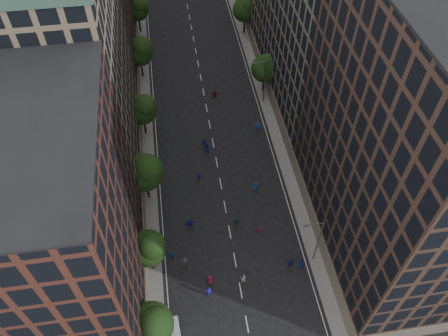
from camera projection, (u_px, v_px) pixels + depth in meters
The scene contains 35 objects.
ground at pixel (210, 126), 76.88m from camera, with size 240.00×240.00×0.00m, color black.
sidewalk_left at pixel (140, 105), 80.46m from camera, with size 4.00×105.00×0.15m, color slate.
sidewalk_right at pixel (267, 92), 82.80m from camera, with size 4.00×105.00×0.15m, color slate.
bldg_left_a at pixel (61, 235), 45.03m from camera, with size 14.00×22.00×30.00m, color #4F271E.
bldg_left_b at pixel (72, 76), 58.88m from camera, with size 14.00×26.00×34.00m, color #7F6D53.
bldg_left_c at pixel (86, 9), 75.90m from camera, with size 14.00×20.00×28.00m, color #4F271E.
bldg_right_a at pixel (402, 147), 49.01m from camera, with size 14.00×30.00×36.00m, color #422D23.
bldg_right_b at pixel (324, 21), 68.72m from camera, with size 14.00×28.00×33.00m, color #615A50.
tree_left_0 at pixel (152, 325), 48.12m from camera, with size 5.20×5.20×8.83m.
tree_left_1 at pixel (149, 248), 54.84m from camera, with size 4.80×4.80×8.21m.
tree_left_2 at pixel (145, 171), 61.90m from camera, with size 5.60×5.60×9.45m.
tree_left_3 at pixel (142, 109), 71.28m from camera, with size 5.00×5.00×8.58m.
tree_left_4 at pixel (140, 50), 81.31m from camera, with size 5.40×5.40×9.08m.
tree_left_5 at pixel (138, 8), 91.89m from camera, with size 4.80×4.80×8.33m.
tree_right_a at pixel (266, 67), 78.73m from camera, with size 5.00×5.00×8.39m.
tree_right_b at pixel (246, 8), 91.29m from camera, with size 5.20×5.20×8.83m.
streetlamp_near at pixel (317, 240), 56.02m from camera, with size 2.64×0.22×9.06m.
streetlamp_far at pixel (264, 80), 77.16m from camera, with size 2.64×0.22×9.06m.
skater_0 at pixel (178, 328), 53.06m from camera, with size 0.76×0.49×1.55m, color #1524AA.
skater_2 at pixel (301, 264), 58.45m from camera, with size 0.95×0.74×1.95m, color #13269E.
skater_3 at pixel (209, 292), 55.98m from camera, with size 1.09×0.63×1.69m, color #2016B6.
skater_4 at pixel (172, 256), 59.28m from camera, with size 1.05×0.44×1.79m, color #153EB1.
skater_5 at pixel (290, 264), 58.70m from camera, with size 1.41×0.45×1.52m, color #121E92.
skater_6 at pixel (210, 280), 57.03m from camera, with size 0.90×0.58×1.83m, color maroon.
skater_7 at pixel (259, 230), 62.15m from camera, with size 0.55×0.36×1.51m, color maroon.
skater_8 at pixel (243, 278), 57.15m from camera, with size 0.87×0.68×1.80m, color #B5B5B1.
skater_9 at pixel (185, 262), 58.78m from camera, with size 1.08×0.62×1.67m, color #393A3E.
skater_10 at pixel (236, 223), 62.64m from camera, with size 1.11×0.46×1.90m, color #1E6432.
skater_11 at pixel (190, 224), 62.67m from camera, with size 1.56×0.50×1.68m, color #1618BA.
skater_12 at pixel (255, 186), 67.15m from camera, with size 0.88×0.57×1.80m, color #13449A.
skater_13 at pixel (198, 177), 68.38m from camera, with size 0.61×0.40×1.67m, color #1416A3.
skater_14 at pixel (207, 148), 72.24m from camera, with size 0.93×0.72×1.91m, color #1420A7.
skater_15 at pixel (257, 127), 75.46m from camera, with size 1.17×0.68×1.82m, color #13409B.
skater_16 at pixel (204, 143), 73.21m from camera, with size 0.89×0.37×1.51m, color #151DAB.
skater_17 at pixel (215, 95), 81.18m from camera, with size 1.54×0.49×1.66m, color maroon.
Camera 1 is at (-5.88, -15.13, 53.82)m, focal length 35.00 mm.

